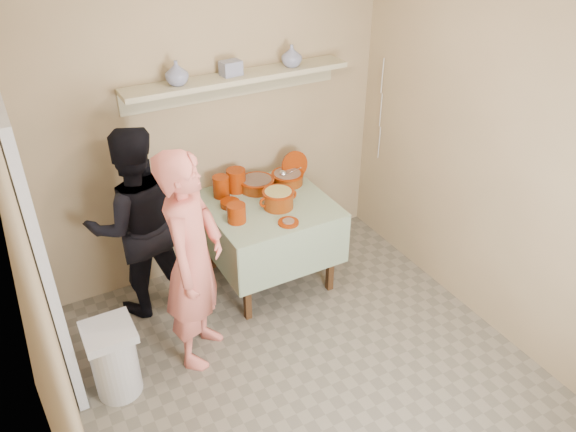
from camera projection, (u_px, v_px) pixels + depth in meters
ground at (321, 389)px, 3.85m from camera, size 3.50×3.50×0.00m
tile_panel at (42, 260)px, 3.44m from camera, size 0.06×0.70×2.00m
plate_stack_a at (221, 187)px, 4.55m from camera, size 0.13×0.13×0.18m
plate_stack_b at (236, 180)px, 4.62m from camera, size 0.16×0.16×0.19m
bowl_stack at (236, 213)px, 4.23m from camera, size 0.14×0.14×0.14m
empty_bowl at (230, 204)px, 4.45m from camera, size 0.16×0.16×0.05m
propped_lid at (295, 165)px, 4.81m from camera, size 0.25×0.07×0.24m
vase_right at (292, 56)px, 4.37m from camera, size 0.17×0.17×0.17m
vase_left at (177, 73)px, 3.99m from camera, size 0.21×0.21×0.17m
ceramic_box at (231, 68)px, 4.19m from camera, size 0.16×0.12×0.11m
person_cook at (193, 261)px, 3.74m from camera, size 0.68×0.71×1.63m
person_helper at (137, 224)px, 4.21m from camera, size 0.78×0.63×1.55m
room_shell at (330, 183)px, 3.00m from camera, size 3.04×3.54×2.62m
serving_table at (268, 215)px, 4.57m from camera, size 0.97×0.97×0.76m
cazuela_meat_a at (257, 183)px, 4.66m from camera, size 0.30×0.30×0.10m
cazuela_meat_b at (288, 177)px, 4.75m from camera, size 0.28×0.28×0.10m
ladle at (284, 174)px, 4.69m from camera, size 0.08×0.26×0.19m
cazuela_rice at (278, 198)px, 4.40m from camera, size 0.33×0.25×0.14m
front_plate at (288, 222)px, 4.23m from camera, size 0.16×0.16×0.03m
wall_shelf at (237, 79)px, 4.28m from camera, size 1.80×0.25×0.21m
trash_bin at (114, 360)px, 3.70m from camera, size 0.32×0.32×0.56m
electrical_cord at (381, 110)px, 4.90m from camera, size 0.01×0.05×0.90m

